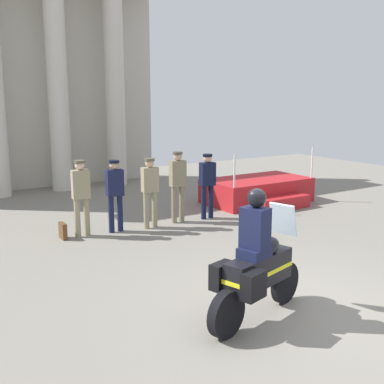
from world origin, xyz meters
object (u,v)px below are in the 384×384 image
(officer_in_row_3, at_px, (178,181))
(motorcycle_with_rider, at_px, (256,267))
(reviewing_stand, at_px, (259,191))
(officer_in_row_2, at_px, (150,187))
(officer_in_row_4, at_px, (207,181))
(officer_in_row_1, at_px, (115,190))
(officer_in_row_0, at_px, (81,192))
(briefcase_on_ground, at_px, (63,231))

(officer_in_row_3, height_order, motorcycle_with_rider, motorcycle_with_rider)
(officer_in_row_3, bearing_deg, reviewing_stand, -162.24)
(officer_in_row_2, relative_size, officer_in_row_4, 1.00)
(reviewing_stand, relative_size, officer_in_row_2, 1.82)
(officer_in_row_1, relative_size, officer_in_row_3, 0.95)
(officer_in_row_4, bearing_deg, officer_in_row_0, 2.83)
(motorcycle_with_rider, distance_m, briefcase_on_ground, 5.45)
(officer_in_row_4, bearing_deg, reviewing_stand, -156.33)
(motorcycle_with_rider, bearing_deg, officer_in_row_2, 63.13)
(officer_in_row_2, distance_m, officer_in_row_4, 1.65)
(officer_in_row_2, xyz_separation_m, briefcase_on_ground, (-2.06, 0.24, -0.81))
(reviewing_stand, bearing_deg, motorcycle_with_rider, -130.62)
(briefcase_on_ground, bearing_deg, officer_in_row_1, -5.03)
(officer_in_row_3, height_order, officer_in_row_4, officer_in_row_3)
(officer_in_row_1, height_order, motorcycle_with_rider, motorcycle_with_rider)
(briefcase_on_ground, bearing_deg, reviewing_stand, 4.93)
(briefcase_on_ground, bearing_deg, officer_in_row_0, -6.90)
(officer_in_row_1, bearing_deg, motorcycle_with_rider, 93.99)
(reviewing_stand, bearing_deg, officer_in_row_2, -169.24)
(officer_in_row_3, xyz_separation_m, officer_in_row_4, (0.83, -0.09, -0.06))
(reviewing_stand, relative_size, officer_in_row_1, 1.82)
(officer_in_row_4, bearing_deg, officer_in_row_2, 6.18)
(briefcase_on_ground, bearing_deg, motorcycle_with_rider, -78.89)
(officer_in_row_3, height_order, briefcase_on_ground, officer_in_row_3)
(officer_in_row_2, height_order, briefcase_on_ground, officer_in_row_2)
(officer_in_row_0, xyz_separation_m, officer_in_row_2, (1.62, -0.18, -0.03))
(officer_in_row_3, distance_m, motorcycle_with_rider, 5.49)
(reviewing_stand, relative_size, officer_in_row_4, 1.83)
(officer_in_row_0, relative_size, officer_in_row_3, 0.98)
(officer_in_row_0, bearing_deg, motorcycle_with_rider, 102.53)
(motorcycle_with_rider, relative_size, briefcase_on_ground, 5.68)
(officer_in_row_1, bearing_deg, officer_in_row_2, 177.15)
(motorcycle_with_rider, bearing_deg, reviewing_stand, 33.80)
(briefcase_on_ground, bearing_deg, officer_in_row_4, -3.54)
(officer_in_row_1, xyz_separation_m, motorcycle_with_rider, (-0.18, -5.21, -0.19))
(officer_in_row_1, relative_size, officer_in_row_4, 1.00)
(reviewing_stand, height_order, officer_in_row_2, officer_in_row_2)
(officer_in_row_3, bearing_deg, officer_in_row_4, 179.96)
(reviewing_stand, distance_m, motorcycle_with_rider, 7.70)
(officer_in_row_0, xyz_separation_m, briefcase_on_ground, (-0.43, 0.05, -0.84))
(officer_in_row_3, relative_size, motorcycle_with_rider, 0.86)
(motorcycle_with_rider, bearing_deg, briefcase_on_ground, 85.54)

